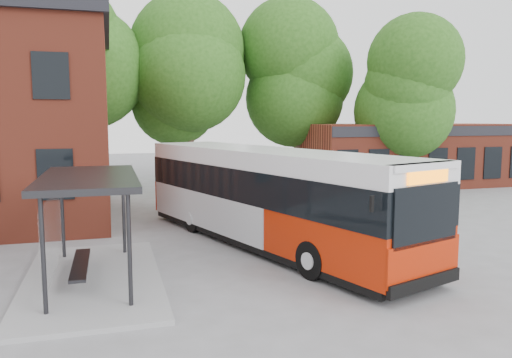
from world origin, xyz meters
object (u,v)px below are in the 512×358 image
object	(u,v)px
bicycle_0	(320,191)
bicycle_extra_0	(423,189)
bicycle_1	(345,189)
bicycle_4	(370,186)
bicycle_5	(383,188)
bicycle_6	(369,187)
bus_shelter	(91,229)
bicycle_2	(351,192)
bicycle_7	(405,187)
bicycle_3	(348,188)
city_bus	(267,198)

from	to	relation	value
bicycle_0	bicycle_extra_0	xyz separation A→B (m)	(5.92, -0.84, -0.00)
bicycle_1	bicycle_4	size ratio (longest dim) A/B	0.92
bicycle_5	bicycle_6	xyz separation A→B (m)	(-0.18, 1.25, -0.06)
bus_shelter	bicycle_2	world-z (taller)	bus_shelter
bicycle_0	bicycle_7	distance (m)	4.99
bicycle_3	bicycle_5	distance (m)	1.96
bicycle_1	bicycle_7	world-z (taller)	bicycle_1
bus_shelter	bicycle_2	xyz separation A→B (m)	(12.78, 10.07, -0.96)
bicycle_7	city_bus	bearing A→B (deg)	148.46
bicycle_4	bicycle_6	size ratio (longest dim) A/B	1.18
bus_shelter	bicycle_4	bearing A→B (deg)	38.12
city_bus	bicycle_7	xyz separation A→B (m)	(10.80, 8.23, -1.14)
bicycle_1	bicycle_6	xyz separation A→B (m)	(2.20, 1.30, -0.10)
city_bus	bicycle_2	xyz separation A→B (m)	(7.11, 7.62, -1.16)
bicycle_2	bicycle_3	world-z (taller)	bicycle_2
bicycle_2	bicycle_6	bearing A→B (deg)	-29.65
city_bus	bicycle_3	world-z (taller)	city_bus
city_bus	bicycle_2	size ratio (longest dim) A/B	7.00
city_bus	bicycle_extra_0	bearing A→B (deg)	15.82
bicycle_1	bicycle_2	size ratio (longest dim) A/B	0.94
bicycle_2	bicycle_7	bearing A→B (deg)	-62.08
city_bus	bicycle_6	size ratio (longest dim) A/B	8.02
bus_shelter	bicycle_5	size ratio (longest dim) A/B	4.33
bicycle_2	bicycle_0	bearing A→B (deg)	65.24
bus_shelter	bicycle_7	xyz separation A→B (m)	(16.48, 10.69, -0.94)
bicycle_6	bicycle_7	world-z (taller)	bicycle_7
city_bus	bicycle_2	world-z (taller)	city_bus
bicycle_0	bicycle_5	xyz separation A→B (m)	(3.59, -0.51, 0.06)
bicycle_1	bicycle_extra_0	xyz separation A→B (m)	(4.71, -0.27, -0.11)
bicycle_2	bicycle_3	size ratio (longest dim) A/B	1.21
bicycle_0	bicycle_7	xyz separation A→B (m)	(4.96, -0.57, 0.09)
bicycle_1	bicycle_extra_0	world-z (taller)	bicycle_1
bicycle_0	bicycle_7	world-z (taller)	bicycle_7
bicycle_0	bicycle_3	world-z (taller)	bicycle_3
bicycle_2	bicycle_7	world-z (taller)	bicycle_7
bicycle_extra_0	bicycle_5	bearing A→B (deg)	67.89
bicycle_4	bicycle_extra_0	bearing A→B (deg)	-119.42
bicycle_2	bicycle_6	distance (m)	2.88
bicycle_2	bicycle_4	world-z (taller)	bicycle_4
city_bus	bicycle_0	world-z (taller)	city_bus
bicycle_extra_0	bicycle_7	bearing A→B (deg)	60.20
city_bus	bicycle_7	size ratio (longest dim) A/B	7.66
bicycle_2	bicycle_4	size ratio (longest dim) A/B	0.97
city_bus	bicycle_3	size ratio (longest dim) A/B	8.47
bus_shelter	bicycle_extra_0	bearing A→B (deg)	30.86
bus_shelter	bicycle_7	size ratio (longest dim) A/B	4.12
bus_shelter	bicycle_5	distance (m)	18.57
bicycle_1	bicycle_4	distance (m)	2.19
bicycle_6	bicycle_extra_0	size ratio (longest dim) A/B	1.01
bicycle_4	bicycle_extra_0	distance (m)	2.93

